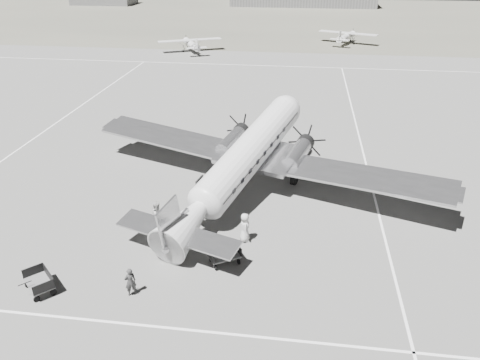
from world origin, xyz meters
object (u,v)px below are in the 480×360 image
object	(u,v)px
light_plane_right	(347,38)
ground_crew	(130,282)
dc3_airliner	(244,161)
ramp_agent	(158,216)
baggage_cart_far	(39,283)
passenger	(245,227)
baggage_cart_near	(224,255)
light_plane_left	(191,45)

from	to	relation	value
light_plane_right	ground_crew	xyz separation A→B (m)	(-15.48, -71.13, -0.32)
dc3_airliner	ramp_agent	size ratio (longest dim) A/B	14.28
baggage_cart_far	light_plane_right	bearing A→B (deg)	118.09
dc3_airliner	passenger	world-z (taller)	dc3_airliner
ramp_agent	ground_crew	bearing A→B (deg)	-161.96
dc3_airliner	baggage_cart_near	bearing A→B (deg)	-70.62
light_plane_left	baggage_cart_far	world-z (taller)	light_plane_left
light_plane_right	ground_crew	distance (m)	72.79
baggage_cart_near	passenger	world-z (taller)	passenger
baggage_cart_near	passenger	distance (m)	2.55
dc3_airliner	baggage_cart_near	xyz separation A→B (m)	(-0.05, -8.10, -2.15)
baggage_cart_near	baggage_cart_far	world-z (taller)	baggage_cart_far
light_plane_left	baggage_cart_near	bearing A→B (deg)	-101.78
baggage_cart_far	ramp_agent	distance (m)	7.89
light_plane_left	ramp_agent	xyz separation A→B (m)	(10.50, -54.18, -0.14)
baggage_cart_near	ground_crew	size ratio (longest dim) A/B	1.12
ground_crew	passenger	world-z (taller)	passenger
ground_crew	baggage_cart_near	bearing A→B (deg)	-178.41
light_plane_left	passenger	world-z (taller)	light_plane_left
dc3_airliner	baggage_cart_far	size ratio (longest dim) A/B	14.92
baggage_cart_near	ground_crew	xyz separation A→B (m)	(-4.28, -3.28, 0.30)
light_plane_left	baggage_cart_far	distance (m)	61.05
dc3_airliner	ground_crew	size ratio (longest dim) A/B	17.36
dc3_airliner	light_plane_left	bearing A→B (deg)	127.01
light_plane_left	ground_crew	world-z (taller)	light_plane_left
baggage_cart_near	ramp_agent	distance (m)	5.52
light_plane_right	dc3_airliner	bearing A→B (deg)	-78.79
ground_crew	ramp_agent	world-z (taller)	ramp_agent
ground_crew	ramp_agent	bearing A→B (deg)	-122.23
baggage_cart_far	ramp_agent	size ratio (longest dim) A/B	0.96
baggage_cart_far	passenger	bearing A→B (deg)	75.26
ramp_agent	dc3_airliner	bearing A→B (deg)	-27.83
baggage_cart_near	ground_crew	bearing A→B (deg)	-173.71
baggage_cart_far	ramp_agent	world-z (taller)	ramp_agent
ground_crew	ramp_agent	xyz separation A→B (m)	(-0.39, 6.18, 0.17)
baggage_cart_near	passenger	xyz separation A→B (m)	(0.85, 2.37, 0.42)
light_plane_right	ramp_agent	bearing A→B (deg)	-81.95
light_plane_left	passenger	xyz separation A→B (m)	(16.03, -54.71, -0.19)
ground_crew	dc3_airliner	bearing A→B (deg)	-146.70
light_plane_right	baggage_cart_far	size ratio (longest dim) A/B	5.78
ground_crew	passenger	distance (m)	7.63
light_plane_right	ramp_agent	xyz separation A→B (m)	(-15.88, -64.95, -0.15)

